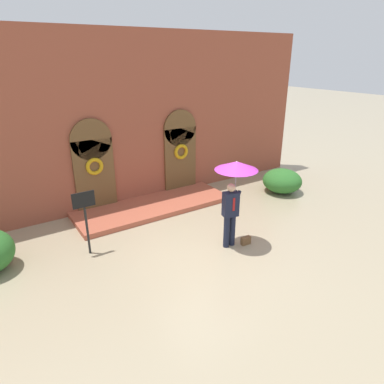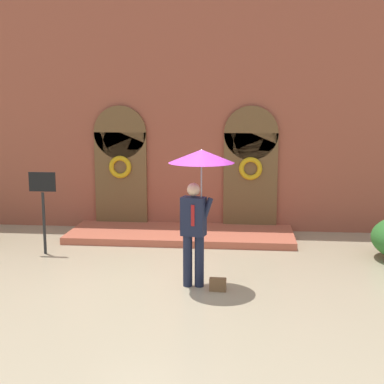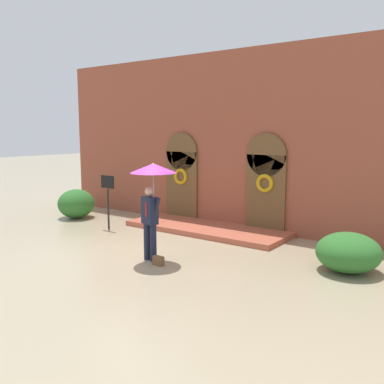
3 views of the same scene
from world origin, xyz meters
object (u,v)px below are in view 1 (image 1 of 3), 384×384
at_px(person_with_umbrella, 235,179).
at_px(handbag, 246,241).
at_px(shrub_right, 282,181).
at_px(sign_post, 85,213).

relative_size(person_with_umbrella, handbag, 8.44).
bearing_deg(shrub_right, handbag, -149.49).
bearing_deg(shrub_right, person_with_umbrella, -153.84).
distance_m(person_with_umbrella, sign_post, 3.85).
distance_m(handbag, sign_post, 4.29).
height_order(handbag, shrub_right, shrub_right).
xyz_separation_m(handbag, sign_post, (-3.71, 1.89, 1.05)).
height_order(person_with_umbrella, shrub_right, person_with_umbrella).
distance_m(person_with_umbrella, handbag, 1.84).
bearing_deg(person_with_umbrella, handbag, -31.10).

